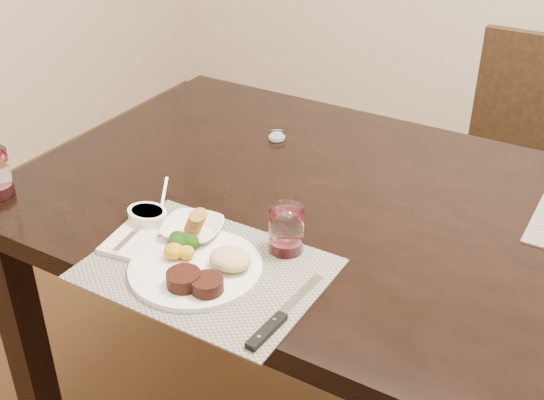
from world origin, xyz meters
The scene contains 10 objects.
dining_table centered at (0.00, 0.00, 0.67)m, with size 2.00×1.00×0.75m.
chair_far centered at (0.00, 0.93, 0.50)m, with size 0.42×0.42×0.90m.
placemat_near centered at (-0.35, -0.38, 0.75)m, with size 0.46×0.34×0.00m, color slate.
dinner_plate centered at (-0.35, -0.40, 0.77)m, with size 0.26×0.26×0.05m.
napkin_fork centered at (-0.53, -0.36, 0.76)m, with size 0.12×0.18×0.02m.
steak_knife centered at (-0.15, -0.45, 0.76)m, with size 0.03×0.24×0.01m.
cracker_bowl centered at (-0.44, -0.30, 0.77)m, with size 0.15×0.15×0.06m.
sauce_ramekin centered at (-0.55, -0.31, 0.77)m, with size 0.09×0.14×0.07m.
wine_glass_near centered at (-0.24, -0.24, 0.80)m, with size 0.07×0.07×0.10m.
salt_cellar centered at (-0.53, 0.20, 0.76)m, with size 0.05×0.05×0.02m.
Camera 1 is at (0.32, -1.24, 1.55)m, focal length 45.00 mm.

